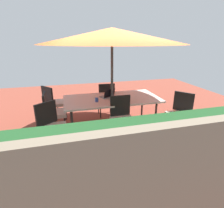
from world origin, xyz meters
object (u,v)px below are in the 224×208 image
Objects in this scene: dining_table at (112,100)px; chair_southeast at (53,102)px; cup at (97,100)px; chair_south at (106,98)px; patio_umbrella at (112,36)px; chair_north at (122,117)px; chair_northeast at (52,125)px; chair_east at (53,111)px; laptop at (108,95)px; chair_northwest at (180,112)px.

dining_table is 1.60m from chair_southeast.
dining_table is 25.09× the size of cup.
chair_south is (-1.42, 0.01, 0.00)m from chair_southeast.
patio_umbrella reaches higher than chair_north.
chair_east is at bearing 54.37° from chair_northeast.
chair_northeast is 1.54m from laptop.
chair_east is at bearing -144.65° from chair_northwest.
patio_umbrella is 2.12m from chair_east.
patio_umbrella is 1.76m from chair_south.
chair_south is 1.02m from cup.
patio_umbrella is 8.00× the size of laptop.
laptop is at bearing -158.80° from chair_northwest.
chair_southeast is 1.00× the size of chair_northwest.
chair_northwest is (-1.39, 0.76, -1.61)m from patio_umbrella.
cup is at bearing 22.93° from patio_umbrella.
chair_northeast reaches higher than laptop.
patio_umbrella is 1.74m from chair_north.
chair_south is 2.47× the size of laptop.
chair_northeast is 1.99m from chair_south.
chair_northwest is 1.91m from cup.
chair_southeast is 1.50m from laptop.
chair_south is at bearing -63.22° from chair_east.
patio_umbrella is at bearing 0.00° from dining_table.
dining_table is at bearing -155.19° from chair_southeast.
chair_southeast and chair_northwest have the same top height.
laptop is 0.42m from cup.
chair_north is (-0.04, 0.68, -1.61)m from patio_umbrella.
chair_east is 1.00× the size of chair_northwest.
cup is (-0.99, 0.21, 0.26)m from chair_east.
chair_northeast is 0.74m from chair_east.
chair_north is at bearing -35.55° from chair_northeast.
cup is at bearing -169.58° from chair_southeast.
dining_table is 1.55m from chair_northeast.
patio_umbrella is at bearing 103.70° from laptop.
chair_northeast is 1.00× the size of chair_south.
patio_umbrella is 1.35m from laptop.
chair_southeast is 1.39m from cup.
chair_southeast is at bearing -42.22° from cup.
chair_southeast is 1.42m from chair_south.
chair_southeast and chair_east have the same top height.
chair_east reaches higher than cup.
laptop is at bearing -153.33° from chair_southeast.
chair_south is at bearing -175.82° from chair_northwest.
chair_northeast is 1.00× the size of chair_northwest.
chair_northwest is at bearing 151.23° from dining_table.
chair_northeast and chair_northwest have the same top height.
chair_north is (-1.45, 1.42, 0.00)m from chair_southeast.
chair_north reaches higher than dining_table.
chair_east reaches higher than dining_table.
patio_umbrella is 3.23× the size of chair_southeast.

